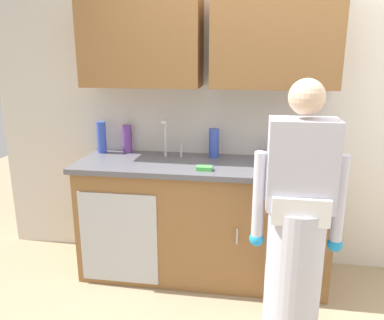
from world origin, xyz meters
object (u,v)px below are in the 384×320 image
(bottle_water_tall, at_px, (214,143))
(knife_on_counter, at_px, (328,174))
(person_at_sink, at_px, (296,237))
(bottle_cleaner_spray, at_px, (127,139))
(sponge, at_px, (204,168))
(cup_by_sink, at_px, (318,155))
(bottle_soap, at_px, (102,137))
(sink, at_px, (166,163))
(bottle_water_short, at_px, (272,148))

(bottle_water_tall, relative_size, knife_on_counter, 0.98)
(bottle_water_tall, bearing_deg, person_at_sink, -55.26)
(bottle_cleaner_spray, xyz_separation_m, sponge, (0.71, -0.43, -0.10))
(cup_by_sink, relative_size, knife_on_counter, 0.34)
(person_at_sink, relative_size, bottle_cleaner_spray, 6.90)
(bottle_soap, bearing_deg, sink, -17.36)
(sink, xyz_separation_m, sponge, (0.32, -0.20, 0.03))
(bottle_water_tall, height_order, sponge, bottle_water_tall)
(bottle_water_tall, bearing_deg, sponge, -94.86)
(sink, relative_size, person_at_sink, 0.31)
(person_at_sink, xyz_separation_m, bottle_soap, (-1.53, 0.85, 0.38))
(person_at_sink, xyz_separation_m, bottle_cleaner_spray, (-1.32, 0.89, 0.37))
(bottle_soap, relative_size, bottle_water_tall, 1.12)
(sponge, bearing_deg, bottle_water_short, 34.96)
(bottle_cleaner_spray, bearing_deg, sponge, -31.03)
(person_at_sink, height_order, bottle_water_short, person_at_sink)
(knife_on_counter, height_order, sponge, sponge)
(bottle_soap, xyz_separation_m, sponge, (0.92, -0.39, -0.12))
(sink, distance_m, bottle_cleaner_spray, 0.46)
(knife_on_counter, bearing_deg, bottle_cleaner_spray, 85.70)
(bottle_water_tall, relative_size, cup_by_sink, 2.86)
(cup_by_sink, distance_m, knife_on_counter, 0.37)
(bottle_water_short, relative_size, knife_on_counter, 0.82)
(bottle_water_short, height_order, knife_on_counter, bottle_water_short)
(bottle_soap, distance_m, sponge, 1.00)
(sponge, bearing_deg, person_at_sink, -37.34)
(bottle_water_short, height_order, bottle_soap, bottle_soap)
(bottle_water_tall, bearing_deg, bottle_cleaner_spray, 175.61)
(person_at_sink, xyz_separation_m, cup_by_sink, (0.24, 0.87, 0.29))
(sink, height_order, bottle_water_short, sink)
(person_at_sink, relative_size, knife_on_counter, 6.75)
(bottle_water_tall, height_order, cup_by_sink, bottle_water_tall)
(sink, distance_m, person_at_sink, 1.17)
(sink, relative_size, sponge, 4.55)
(bottle_cleaner_spray, bearing_deg, bottle_water_short, -4.05)
(person_at_sink, distance_m, bottle_soap, 1.79)
(person_at_sink, distance_m, sponge, 0.81)
(cup_by_sink, bearing_deg, bottle_water_short, -170.33)
(bottle_water_short, distance_m, cup_by_sink, 0.37)
(cup_by_sink, distance_m, sponge, 0.94)
(cup_by_sink, bearing_deg, knife_on_counter, -88.00)
(person_at_sink, height_order, bottle_water_tall, person_at_sink)
(person_at_sink, bearing_deg, knife_on_counter, 63.40)
(bottle_water_short, distance_m, bottle_soap, 1.41)
(bottle_cleaner_spray, bearing_deg, bottle_soap, -169.51)
(bottle_water_tall, xyz_separation_m, cup_by_sink, (0.82, 0.03, -0.08))
(person_at_sink, height_order, knife_on_counter, person_at_sink)
(person_at_sink, distance_m, knife_on_counter, 0.61)
(bottle_soap, relative_size, bottle_cleaner_spray, 1.12)
(bottle_water_short, relative_size, bottle_soap, 0.75)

